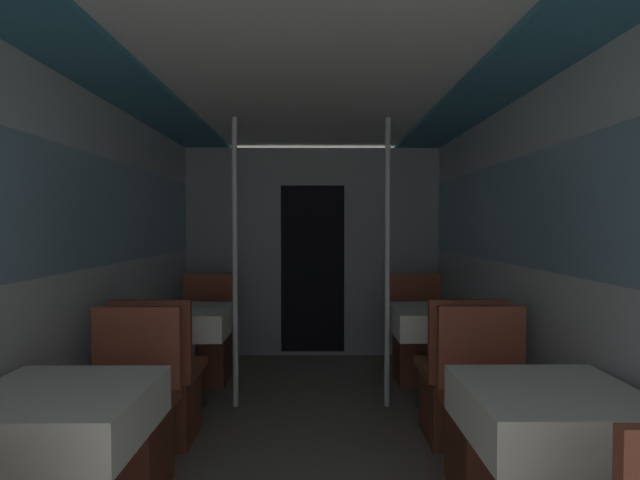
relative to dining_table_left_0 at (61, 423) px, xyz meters
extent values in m
cube|color=silver|center=(-0.40, 1.05, 0.46)|extent=(0.05, 6.69, 2.10)
cube|color=#7A9EB7|center=(-0.38, 1.05, 0.81)|extent=(0.03, 6.15, 0.67)
cube|color=silver|center=(2.21, 1.05, 0.46)|extent=(0.05, 6.69, 2.10)
cube|color=#7A9EB7|center=(2.20, 1.05, 0.81)|extent=(0.03, 6.15, 0.67)
cube|color=white|center=(0.91, 1.05, 1.56)|extent=(2.61, 6.69, 0.04)
cube|color=teal|center=(-0.16, 1.05, 1.52)|extent=(0.47, 6.42, 0.03)
cube|color=teal|center=(1.98, 1.05, 1.52)|extent=(0.47, 6.42, 0.03)
cube|color=gray|center=(0.91, 3.25, 0.46)|extent=(2.56, 0.08, 2.10)
cube|color=black|center=(0.91, 3.20, 0.29)|extent=(0.64, 0.01, 1.68)
cube|color=#B2B2B7|center=(0.00, 0.00, 0.11)|extent=(0.59, 0.59, 0.02)
cube|color=white|center=(0.00, 0.00, 0.03)|extent=(0.63, 0.63, 0.19)
cube|color=brown|center=(0.00, 0.57, -0.39)|extent=(0.39, 0.39, 0.41)
cube|color=brown|center=(0.00, 0.57, -0.16)|extent=(0.46, 0.46, 0.05)
cube|color=brown|center=(0.00, 0.78, 0.09)|extent=(0.46, 0.04, 0.43)
cylinder|color=#4C4C51|center=(0.00, 1.79, -0.59)|extent=(0.29, 0.29, 0.01)
cylinder|color=#B7B7BC|center=(0.00, 1.79, -0.24)|extent=(0.12, 0.12, 0.68)
cube|color=#B2B2B7|center=(0.00, 1.79, 0.11)|extent=(0.59, 0.59, 0.02)
cube|color=white|center=(0.00, 1.79, 0.03)|extent=(0.63, 0.63, 0.19)
cube|color=brown|center=(0.00, 1.21, -0.39)|extent=(0.39, 0.39, 0.41)
cube|color=brown|center=(0.00, 1.21, -0.16)|extent=(0.46, 0.46, 0.05)
cube|color=brown|center=(0.00, 1.00, 0.09)|extent=(0.46, 0.04, 0.43)
cube|color=brown|center=(0.00, 2.36, -0.39)|extent=(0.39, 0.39, 0.41)
cube|color=brown|center=(0.00, 2.36, -0.16)|extent=(0.46, 0.46, 0.05)
cube|color=brown|center=(0.00, 2.57, 0.09)|extent=(0.46, 0.04, 0.43)
cylinder|color=silver|center=(0.35, 1.79, 0.46)|extent=(0.04, 0.04, 2.10)
cube|color=#B2B2B7|center=(1.82, 0.00, 0.11)|extent=(0.59, 0.59, 0.02)
cube|color=white|center=(1.82, 0.00, 0.03)|extent=(0.63, 0.63, 0.19)
cube|color=brown|center=(1.82, 0.57, -0.39)|extent=(0.39, 0.39, 0.41)
cube|color=brown|center=(1.82, 0.57, -0.16)|extent=(0.46, 0.46, 0.05)
cube|color=brown|center=(1.82, 0.78, 0.09)|extent=(0.46, 0.04, 0.43)
cylinder|color=#4C4C51|center=(1.82, 1.79, -0.59)|extent=(0.29, 0.29, 0.01)
cylinder|color=#B7B7BC|center=(1.82, 1.79, -0.24)|extent=(0.12, 0.12, 0.68)
cube|color=#B2B2B7|center=(1.82, 1.79, 0.11)|extent=(0.59, 0.59, 0.02)
cube|color=white|center=(1.82, 1.79, 0.03)|extent=(0.63, 0.63, 0.19)
cube|color=brown|center=(1.82, 1.21, -0.39)|extent=(0.39, 0.39, 0.41)
cube|color=brown|center=(1.82, 1.21, -0.16)|extent=(0.46, 0.46, 0.05)
cube|color=brown|center=(1.82, 1.00, 0.09)|extent=(0.46, 0.04, 0.43)
cube|color=brown|center=(1.82, 2.36, -0.39)|extent=(0.39, 0.39, 0.41)
cube|color=brown|center=(1.82, 2.36, -0.16)|extent=(0.46, 0.46, 0.05)
cube|color=brown|center=(1.82, 2.57, 0.09)|extent=(0.46, 0.04, 0.43)
cylinder|color=silver|center=(1.46, 1.79, 0.46)|extent=(0.04, 0.04, 2.10)
camera|label=1|loc=(0.94, -1.83, 0.73)|focal=28.00mm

